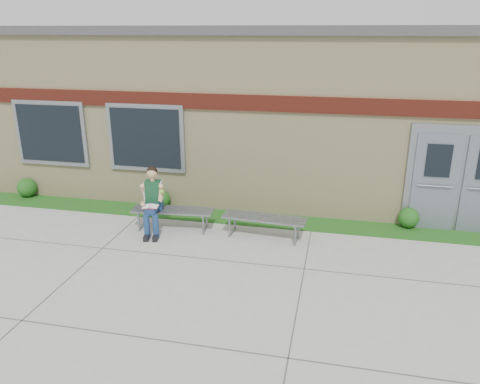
# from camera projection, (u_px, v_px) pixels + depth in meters

# --- Properties ---
(ground) EXTENTS (80.00, 80.00, 0.00)m
(ground) POSITION_uv_depth(u_px,v_px,m) (245.00, 277.00, 8.24)
(ground) COLOR #9E9E99
(ground) RESTS_ON ground
(grass_strip) EXTENTS (16.00, 0.80, 0.02)m
(grass_strip) POSITION_uv_depth(u_px,v_px,m) (268.00, 220.00, 10.63)
(grass_strip) COLOR #164E14
(grass_strip) RESTS_ON ground
(school_building) EXTENTS (16.20, 6.22, 4.20)m
(school_building) POSITION_uv_depth(u_px,v_px,m) (288.00, 106.00, 13.07)
(school_building) COLOR beige
(school_building) RESTS_ON ground
(bench_left) EXTENTS (1.79, 0.65, 0.46)m
(bench_left) POSITION_uv_depth(u_px,v_px,m) (173.00, 214.00, 10.10)
(bench_left) COLOR slate
(bench_left) RESTS_ON ground
(bench_right) EXTENTS (1.76, 0.61, 0.45)m
(bench_right) POSITION_uv_depth(u_px,v_px,m) (264.00, 222.00, 9.70)
(bench_right) COLOR slate
(bench_right) RESTS_ON ground
(girl) EXTENTS (0.56, 0.89, 1.41)m
(girl) POSITION_uv_depth(u_px,v_px,m) (152.00, 200.00, 9.85)
(girl) COLOR navy
(girl) RESTS_ON ground
(shrub_west) EXTENTS (0.49, 0.49, 0.49)m
(shrub_west) POSITION_uv_depth(u_px,v_px,m) (27.00, 187.00, 12.05)
(shrub_west) COLOR #164E14
(shrub_west) RESTS_ON grass_strip
(shrub_mid) EXTENTS (0.43, 0.43, 0.43)m
(shrub_mid) POSITION_uv_depth(u_px,v_px,m) (161.00, 199.00, 11.32)
(shrub_mid) COLOR #164E14
(shrub_mid) RESTS_ON grass_strip
(shrub_east) EXTENTS (0.45, 0.45, 0.45)m
(shrub_east) POSITION_uv_depth(u_px,v_px,m) (409.00, 218.00, 10.17)
(shrub_east) COLOR #164E14
(shrub_east) RESTS_ON grass_strip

